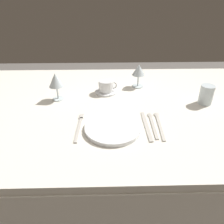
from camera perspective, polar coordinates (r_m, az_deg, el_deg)
The scene contains 12 objects.
ground_plane at distance 1.66m, azimuth -0.98°, elevation -21.03°, with size 6.00×6.00×0.00m, color slate.
dining_table at distance 1.21m, azimuth -1.25°, elevation -1.39°, with size 1.80×1.11×0.74m.
dinner_plate at distance 0.96m, azimuth 0.18°, elevation -4.22°, with size 0.25×0.25×0.02m, color white.
fork_outer at distance 1.00m, azimuth -8.64°, elevation -3.63°, with size 0.02×0.23×0.00m.
dinner_knife at distance 1.00m, azimuth 9.10°, elevation -3.78°, with size 0.02×0.24×0.00m.
spoon_soup at distance 1.03m, azimuth 10.51°, elevation -2.63°, with size 0.03×0.21×0.01m.
spoon_dessert at distance 1.04m, azimuth 12.22°, elevation -2.66°, with size 0.03×0.23×0.01m.
saucer_left at distance 1.30m, azimuth -1.62°, elevation 5.38°, with size 0.13×0.13×0.01m, color white.
coffee_cup_left at distance 1.28m, azimuth -1.57°, elevation 6.93°, with size 0.11×0.09×0.07m.
wine_glass_centre at distance 1.21m, azimuth -14.64°, elevation 7.94°, with size 0.08×0.08×0.15m.
wine_glass_left at distance 1.35m, azimuth 7.02°, elevation 10.69°, with size 0.08×0.08×0.14m.
drink_tumbler at distance 1.27m, azimuth 23.47°, elevation 4.06°, with size 0.07×0.07×0.10m.
Camera 1 is at (0.00, -1.02, 1.30)m, focal length 34.63 mm.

